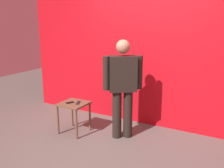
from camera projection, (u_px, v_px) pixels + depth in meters
The scene contains 6 objects.
ground_plane at pixel (106, 154), 3.84m from camera, with size 12.00×12.00×0.00m, color #59544F.
back_wall_red at pixel (145, 47), 4.69m from camera, with size 5.15×0.12×2.98m, color red.
standing_person at pixel (123, 84), 4.18m from camera, with size 0.59×0.48×1.67m.
side_table at pixel (74, 108), 4.48m from camera, with size 0.46×0.46×0.55m.
cell_phone at pixel (70, 103), 4.46m from camera, with size 0.07×0.14×0.01m, color black.
tv_remote at pixel (78, 103), 4.44m from camera, with size 0.04×0.17×0.02m, color black.
Camera 1 is at (1.76, -2.98, 1.96)m, focal length 40.65 mm.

